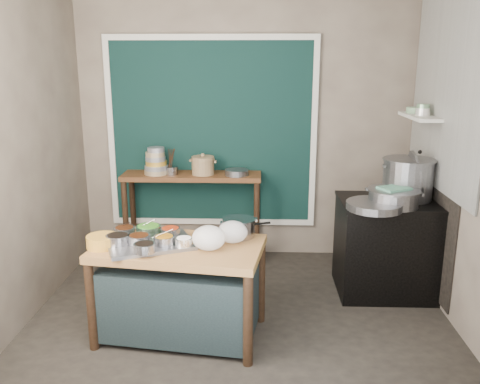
{
  "coord_description": "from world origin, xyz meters",
  "views": [
    {
      "loc": [
        0.15,
        -3.89,
        2.11
      ],
      "look_at": [
        -0.01,
        0.25,
        1.02
      ],
      "focal_mm": 38.0,
      "sensor_mm": 36.0,
      "label": 1
    }
  ],
  "objects_px": {
    "saucepan": "(239,228)",
    "stock_pot": "(408,179)",
    "steamer": "(393,198)",
    "stove_block": "(388,248)",
    "utensil_cup": "(172,170)",
    "ceramic_crock": "(203,166)",
    "yellow_basin": "(102,241)",
    "back_counter": "(193,217)",
    "condiment_tray": "(150,244)",
    "prep_table": "(180,290)"
  },
  "relations": [
    {
      "from": "prep_table",
      "to": "saucepan",
      "type": "xyz_separation_m",
      "value": [
        0.45,
        0.21,
        0.45
      ]
    },
    {
      "from": "back_counter",
      "to": "yellow_basin",
      "type": "distance_m",
      "value": 1.74
    },
    {
      "from": "back_counter",
      "to": "condiment_tray",
      "type": "distance_m",
      "value": 1.63
    },
    {
      "from": "saucepan",
      "to": "utensil_cup",
      "type": "relative_size",
      "value": 1.93
    },
    {
      "from": "condiment_tray",
      "to": "stock_pot",
      "type": "bearing_deg",
      "value": 23.5
    },
    {
      "from": "ceramic_crock",
      "to": "steamer",
      "type": "relative_size",
      "value": 0.55
    },
    {
      "from": "condiment_tray",
      "to": "yellow_basin",
      "type": "height_order",
      "value": "yellow_basin"
    },
    {
      "from": "condiment_tray",
      "to": "stock_pot",
      "type": "relative_size",
      "value": 1.31
    },
    {
      "from": "back_counter",
      "to": "condiment_tray",
      "type": "bearing_deg",
      "value": -94.07
    },
    {
      "from": "stove_block",
      "to": "yellow_basin",
      "type": "xyz_separation_m",
      "value": [
        -2.36,
        -0.91,
        0.37
      ]
    },
    {
      "from": "stove_block",
      "to": "saucepan",
      "type": "xyz_separation_m",
      "value": [
        -1.35,
        -0.64,
        0.4
      ]
    },
    {
      "from": "stove_block",
      "to": "condiment_tray",
      "type": "distance_m",
      "value": 2.22
    },
    {
      "from": "back_counter",
      "to": "steamer",
      "type": "relative_size",
      "value": 3.19
    },
    {
      "from": "prep_table",
      "to": "back_counter",
      "type": "xyz_separation_m",
      "value": [
        -0.1,
        1.58,
        0.1
      ]
    },
    {
      "from": "utensil_cup",
      "to": "ceramic_crock",
      "type": "height_order",
      "value": "ceramic_crock"
    },
    {
      "from": "stove_block",
      "to": "saucepan",
      "type": "height_order",
      "value": "saucepan"
    },
    {
      "from": "saucepan",
      "to": "stove_block",
      "type": "bearing_deg",
      "value": 5.06
    },
    {
      "from": "back_counter",
      "to": "stove_block",
      "type": "distance_m",
      "value": 2.04
    },
    {
      "from": "stock_pot",
      "to": "utensil_cup",
      "type": "bearing_deg",
      "value": 164.61
    },
    {
      "from": "utensil_cup",
      "to": "saucepan",
      "type": "bearing_deg",
      "value": -60.46
    },
    {
      "from": "stove_block",
      "to": "yellow_basin",
      "type": "height_order",
      "value": "stove_block"
    },
    {
      "from": "back_counter",
      "to": "stock_pot",
      "type": "distance_m",
      "value": 2.23
    },
    {
      "from": "saucepan",
      "to": "ceramic_crock",
      "type": "relative_size",
      "value": 1.07
    },
    {
      "from": "prep_table",
      "to": "steamer",
      "type": "height_order",
      "value": "steamer"
    },
    {
      "from": "stove_block",
      "to": "utensil_cup",
      "type": "height_order",
      "value": "utensil_cup"
    },
    {
      "from": "stove_block",
      "to": "utensil_cup",
      "type": "bearing_deg",
      "value": 161.88
    },
    {
      "from": "prep_table",
      "to": "steamer",
      "type": "relative_size",
      "value": 2.75
    },
    {
      "from": "saucepan",
      "to": "steamer",
      "type": "height_order",
      "value": "steamer"
    },
    {
      "from": "ceramic_crock",
      "to": "steamer",
      "type": "height_order",
      "value": "ceramic_crock"
    },
    {
      "from": "stove_block",
      "to": "steamer",
      "type": "relative_size",
      "value": 1.98
    },
    {
      "from": "stove_block",
      "to": "saucepan",
      "type": "bearing_deg",
      "value": -154.63
    },
    {
      "from": "prep_table",
      "to": "stove_block",
      "type": "distance_m",
      "value": 1.99
    },
    {
      "from": "yellow_basin",
      "to": "stock_pot",
      "type": "xyz_separation_m",
      "value": [
        2.51,
        0.98,
        0.27
      ]
    },
    {
      "from": "stock_pot",
      "to": "stove_block",
      "type": "bearing_deg",
      "value": -154.68
    },
    {
      "from": "stock_pot",
      "to": "steamer",
      "type": "height_order",
      "value": "stock_pot"
    },
    {
      "from": "stove_block",
      "to": "stock_pot",
      "type": "xyz_separation_m",
      "value": [
        0.15,
        0.07,
        0.64
      ]
    },
    {
      "from": "ceramic_crock",
      "to": "steamer",
      "type": "xyz_separation_m",
      "value": [
        1.74,
        -0.87,
        -0.08
      ]
    },
    {
      "from": "prep_table",
      "to": "back_counter",
      "type": "height_order",
      "value": "back_counter"
    },
    {
      "from": "prep_table",
      "to": "stove_block",
      "type": "relative_size",
      "value": 1.39
    },
    {
      "from": "saucepan",
      "to": "stock_pot",
      "type": "bearing_deg",
      "value": 5.05
    },
    {
      "from": "saucepan",
      "to": "utensil_cup",
      "type": "xyz_separation_m",
      "value": [
        -0.75,
        1.33,
        0.17
      ]
    },
    {
      "from": "yellow_basin",
      "to": "stock_pot",
      "type": "distance_m",
      "value": 2.71
    },
    {
      "from": "stock_pot",
      "to": "steamer",
      "type": "xyz_separation_m",
      "value": [
        -0.18,
        -0.24,
        -0.11
      ]
    },
    {
      "from": "back_counter",
      "to": "yellow_basin",
      "type": "relative_size",
      "value": 6.16
    },
    {
      "from": "ceramic_crock",
      "to": "stock_pot",
      "type": "xyz_separation_m",
      "value": [
        1.92,
        -0.63,
        0.03
      ]
    },
    {
      "from": "condiment_tray",
      "to": "saucepan",
      "type": "xyz_separation_m",
      "value": [
        0.66,
        0.23,
        0.06
      ]
    },
    {
      "from": "prep_table",
      "to": "saucepan",
      "type": "distance_m",
      "value": 0.67
    },
    {
      "from": "prep_table",
      "to": "ceramic_crock",
      "type": "distance_m",
      "value": 1.68
    },
    {
      "from": "prep_table",
      "to": "stock_pot",
      "type": "xyz_separation_m",
      "value": [
        1.95,
        0.92,
        0.69
      ]
    },
    {
      "from": "back_counter",
      "to": "utensil_cup",
      "type": "distance_m",
      "value": 0.56
    }
  ]
}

